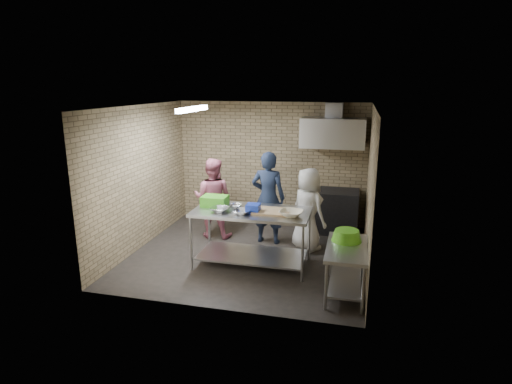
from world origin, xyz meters
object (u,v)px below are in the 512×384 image
Objects in this scene: green_crate at (215,201)px; man_navy at (268,198)px; blue_tub at (253,208)px; green_basin at (347,235)px; stove at (329,211)px; bottle_green at (355,136)px; side_counter at (346,270)px; prep_table at (252,238)px; woman_white at (308,209)px; woman_pink at (213,198)px; bottle_red at (336,135)px.

man_navy is at bearing 53.92° from green_crate.
blue_tub is 1.60m from green_basin.
bottle_green is (0.45, 0.24, 1.57)m from stove.
side_counter is 2.79m from stove.
man_navy is (-1.56, 1.56, 0.08)m from green_basin.
man_navy is (-1.58, 1.81, 0.54)m from side_counter.
prep_table is 1.26× the size of woman_white.
green_basin is at bearing -80.24° from stove.
bottle_green is 0.09× the size of woman_pink.
stove is (-0.45, 2.75, 0.08)m from side_counter.
prep_table is 3.04m from bottle_red.
bottle_red reaches higher than blue_tub.
prep_table is 4.50× the size of green_crate.
man_navy reaches higher than stove.
woman_pink reaches higher than green_basin.
prep_table is 1.21m from man_navy.
green_basin is at bearing -90.42° from bottle_green.
woman_pink is at bearing 132.40° from blue_tub.
woman_pink reaches higher than woman_white.
stove is at bearing -161.54° from woman_pink.
green_basin is 2.21m from man_navy.
prep_table is at bearing -119.44° from stove.
side_counter is 3.44m from bottle_red.
bottle_red is (0.05, 0.24, 1.58)m from stove.
woman_white is at bearing 115.43° from side_counter.
side_counter is at bearing 143.16° from woman_pink.
prep_table is 1.21× the size of woman_pink.
green_crate reaches higher than blue_tub.
woman_white is (1.55, 0.84, -0.29)m from green_crate.
green_crate reaches higher than prep_table.
green_crate is 2.44× the size of bottle_red.
bottle_red is 2.01m from man_navy.
green_crate is 0.78m from blue_tub.
bottle_red is 0.40m from bottle_green.
green_crate reaches higher than green_basin.
stove is at bearing 62.73° from blue_tub.
bottle_green reaches higher than woman_white.
man_navy is 1.17m from woman_pink.
prep_table is 3.21m from bottle_green.
side_counter is 2.61× the size of green_basin.
green_basin is 2.98m from bottle_green.
woman_white is at bearing 53.02° from blue_tub.
side_counter is 6.67× the size of bottle_red.
side_counter is 5.46× the size of blue_tub.
stove is at bearing 99.29° from side_counter.
man_navy is (-1.58, -1.18, -1.10)m from bottle_green.
side_counter is 0.52m from green_basin.
bottle_green reaches higher than stove.
bottle_green is (1.62, 2.32, 1.52)m from prep_table.
green_basin reaches higher than stove.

